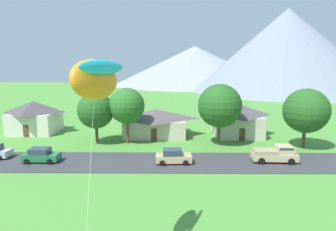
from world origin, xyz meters
TOP-DOWN VIEW (x-y plane):
  - road_strip at (0.00, 30.40)m, footprint 160.00×7.20m
  - mountain_west_ridge at (14.80, 173.05)m, footprint 100.41×100.41m
  - mountain_far_east_ridge at (81.38, 165.28)m, footprint 113.70×113.70m
  - mountain_east_ridge at (51.09, 125.48)m, footprint 82.44×82.44m
  - house_leftmost at (-2.57, 43.69)m, footprint 10.57×7.98m
  - house_left_center at (-23.45, 45.49)m, footprint 7.90×7.10m
  - house_right_center at (11.00, 44.04)m, footprint 7.94×8.25m
  - tree_near_left at (-6.40, 38.73)m, footprint 5.24×5.24m
  - tree_left_of_center at (7.03, 38.07)m, footprint 6.28×6.28m
  - tree_center at (18.63, 36.50)m, footprint 6.14×6.14m
  - tree_right_of_center at (-10.94, 38.53)m, footprint 5.30×5.30m
  - parked_car_green_mid_west at (-15.47, 30.27)m, footprint 4.21×2.09m
  - parked_car_tan_mid_east at (0.32, 29.96)m, footprint 4.27×2.22m
  - pickup_truck_sand_west_side at (12.49, 30.57)m, footprint 5.28×2.49m
  - kite_flyer_with_kite at (-3.76, 12.67)m, footprint 2.73×4.78m

SIDE VIEW (x-z plane):
  - road_strip at x=0.00m, z-range 0.00..0.08m
  - parked_car_green_mid_west at x=-15.47m, z-range 0.03..1.71m
  - parked_car_tan_mid_east at x=0.32m, z-range 0.03..1.71m
  - pickup_truck_sand_west_side at x=12.49m, z-range 0.06..2.06m
  - house_leftmost at x=-2.57m, z-range 0.08..4.48m
  - house_right_center at x=11.00m, z-range 0.10..5.42m
  - house_left_center at x=-23.45m, z-range 0.10..5.57m
  - tree_right_of_center at x=-10.94m, z-range 1.15..8.79m
  - tree_center at x=18.63m, z-range 1.11..9.49m
  - tree_near_left at x=-6.40m, z-range 1.51..9.81m
  - tree_left_of_center at x=7.03m, z-range 1.30..10.22m
  - mountain_far_east_ridge at x=81.38m, z-range 0.00..19.39m
  - kite_flyer_with_kite at x=-3.76m, z-range 4.70..16.48m
  - mountain_west_ridge at x=14.80m, z-range 0.00..23.70m
  - mountain_east_ridge at x=51.09m, z-range 0.00..36.34m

